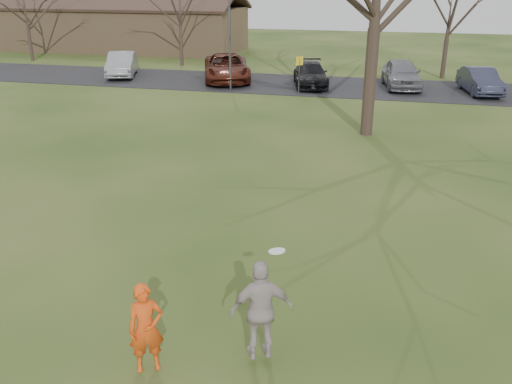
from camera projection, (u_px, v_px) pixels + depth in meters
ground at (201, 356)px, 9.35m from camera, size 120.00×120.00×0.00m
parking_strip at (341, 87)px, 31.90m from camera, size 62.00×6.50×0.04m
player_defender at (146, 328)px, 8.79m from camera, size 0.69×0.62×1.58m
car_1 at (122, 64)px, 34.83m from camera, size 3.04×4.86×1.51m
car_2 at (227, 68)px, 33.24m from camera, size 4.39×6.32×1.60m
car_3 at (310, 74)px, 31.80m from camera, size 2.82×4.86×1.33m
car_4 at (401, 74)px, 31.23m from camera, size 2.55×4.91×1.60m
car_5 at (480, 81)px, 29.73m from camera, size 2.17×4.36×1.37m
catching_play at (261, 310)px, 8.81m from camera, size 1.13×0.81×1.94m
building at (126, 27)px, 47.31m from camera, size 20.60×8.50×5.14m
lamp_post at (229, 17)px, 29.49m from camera, size 0.34×0.34×6.27m
sign_yellow at (299, 69)px, 29.10m from camera, size 0.35×0.35×2.08m
small_tree_row at (422, 13)px, 34.06m from camera, size 55.00×5.90×8.50m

